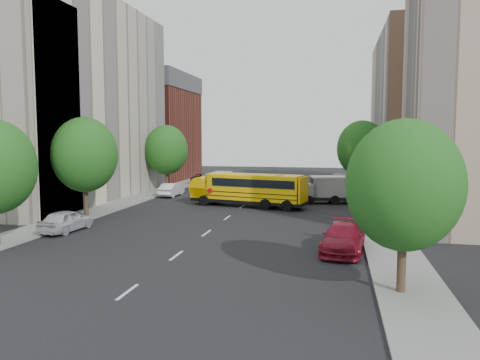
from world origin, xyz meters
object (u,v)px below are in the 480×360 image
(safari_truck, at_px, (332,189))
(parked_car_5, at_px, (339,180))
(parked_car_1, at_px, (171,190))
(parked_car_3, at_px, (343,238))
(street_tree_2, at_px, (166,150))
(school_bus, at_px, (247,188))
(street_tree_4, at_px, (362,149))
(street_tree_5, at_px, (357,149))
(parked_car_4, at_px, (340,186))
(street_tree_1, at_px, (85,155))
(parked_car_2, at_px, (201,178))
(parked_car_0, at_px, (66,221))
(street_tree_3, at_px, (404,185))

(safari_truck, xyz_separation_m, parked_car_5, (0.83, 16.34, -0.62))
(parked_car_1, relative_size, parked_car_3, 0.80)
(street_tree_2, height_order, school_bus, street_tree_2)
(street_tree_4, bearing_deg, safari_truck, -116.41)
(street_tree_2, distance_m, school_bus, 15.35)
(street_tree_5, bearing_deg, parked_car_4, -103.47)
(street_tree_1, distance_m, parked_car_2, 27.92)
(street_tree_1, relative_size, parked_car_1, 1.83)
(street_tree_2, bearing_deg, parked_car_3, -51.95)
(school_bus, height_order, parked_car_5, school_bus)
(school_bus, relative_size, parked_car_0, 2.52)
(street_tree_2, distance_m, parked_car_3, 32.38)
(parked_car_0, bearing_deg, parked_car_2, -86.97)
(parked_car_5, bearing_deg, parked_car_3, -84.56)
(parked_car_1, bearing_deg, school_bus, 149.55)
(parked_car_2, height_order, parked_car_5, parked_car_5)
(street_tree_2, height_order, street_tree_4, street_tree_4)
(school_bus, relative_size, parked_car_3, 2.04)
(street_tree_1, distance_m, parked_car_1, 14.54)
(school_bus, distance_m, parked_car_2, 21.81)
(street_tree_2, xyz_separation_m, parked_car_4, (19.80, 2.82, -4.11))
(street_tree_1, height_order, school_bus, street_tree_1)
(street_tree_1, distance_m, street_tree_5, 37.20)
(street_tree_2, bearing_deg, parked_car_5, 27.34)
(parked_car_2, bearing_deg, parked_car_1, 87.39)
(street_tree_4, height_order, parked_car_5, street_tree_4)
(street_tree_2, distance_m, safari_truck, 20.22)
(street_tree_2, relative_size, parked_car_0, 1.75)
(street_tree_3, xyz_separation_m, safari_truck, (-3.03, 25.89, -3.08))
(parked_car_0, xyz_separation_m, parked_car_1, (0.50, 19.15, -0.04))
(school_bus, bearing_deg, parked_car_1, 162.60)
(parked_car_2, bearing_deg, school_bus, 111.83)
(school_bus, height_order, parked_car_3, school_bus)
(parked_car_0, height_order, parked_car_2, parked_car_0)
(parked_car_1, bearing_deg, street_tree_5, -140.42)
(street_tree_2, bearing_deg, street_tree_3, -55.49)
(street_tree_1, height_order, parked_car_4, street_tree_1)
(street_tree_1, height_order, street_tree_2, street_tree_1)
(safari_truck, relative_size, parked_car_4, 1.52)
(parked_car_0, xyz_separation_m, parked_car_5, (18.20, 33.64, 0.01))
(street_tree_4, height_order, parked_car_2, street_tree_4)
(street_tree_2, distance_m, parked_car_0, 23.81)
(safari_truck, distance_m, parked_car_0, 24.52)
(street_tree_5, distance_m, parked_car_2, 21.13)
(street_tree_5, relative_size, parked_car_4, 1.79)
(parked_car_3, bearing_deg, street_tree_4, 90.89)
(parked_car_0, bearing_deg, street_tree_1, -70.82)
(street_tree_3, height_order, parked_car_5, street_tree_3)
(parked_car_5, bearing_deg, parked_car_0, -112.98)
(street_tree_4, bearing_deg, street_tree_2, 180.00)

